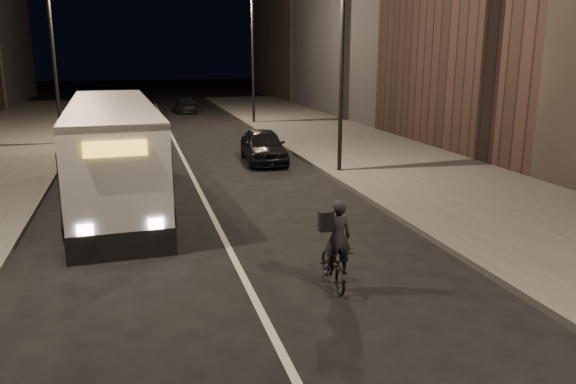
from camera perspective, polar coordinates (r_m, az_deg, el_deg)
ground at (r=9.64m, az=-1.26°, el=-14.89°), size 180.00×180.00×0.00m
sidewalk_right at (r=24.98m, az=9.85°, el=3.31°), size 7.00×70.00×0.16m
streetlight_right_mid at (r=21.49m, az=4.84°, el=15.90°), size 1.20×0.44×8.12m
streetlight_right_far at (r=36.93m, az=-4.04°, el=15.15°), size 1.20×0.44×8.12m
streetlight_left_far at (r=30.36m, az=-22.37°, el=14.39°), size 1.20×0.44×8.12m
city_bus at (r=18.70m, az=-17.30°, el=4.32°), size 3.10×11.69×3.12m
cyclist_on_bicycle at (r=11.48m, az=4.76°, el=-6.62°), size 0.67×1.65×1.86m
car_near at (r=24.28m, az=-2.52°, el=4.72°), size 1.96×4.29×1.43m
car_mid at (r=38.50m, az=-17.25°, el=7.62°), size 1.83×4.57×1.48m
car_far at (r=45.42m, az=-10.32°, el=8.71°), size 1.78×4.03×1.15m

